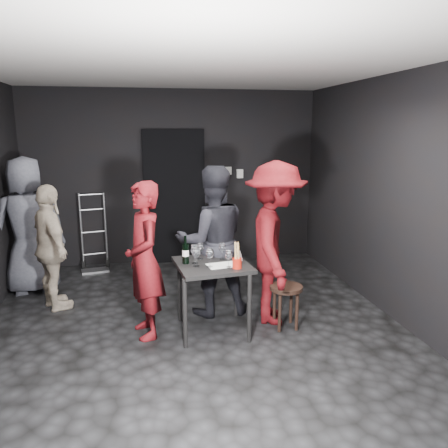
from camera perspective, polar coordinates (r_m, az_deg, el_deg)
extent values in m
cube|color=black|center=(4.87, -4.07, -13.26)|extent=(4.50, 5.00, 0.02)
cube|color=silver|center=(4.44, -4.63, 20.03)|extent=(4.50, 5.00, 0.02)
cube|color=black|center=(6.93, -6.58, 6.02)|extent=(4.50, 0.04, 2.70)
cube|color=black|center=(2.07, 3.27, -9.05)|extent=(4.50, 0.04, 2.70)
cube|color=black|center=(5.20, 21.18, 3.17)|extent=(0.04, 5.00, 2.70)
cube|color=black|center=(6.91, -6.48, 3.50)|extent=(0.95, 0.10, 2.10)
cube|color=#B7B7B2|center=(6.98, 0.46, 6.97)|extent=(0.12, 0.06, 0.12)
cube|color=#B7B7B2|center=(7.02, 2.07, 6.59)|extent=(0.10, 0.06, 0.14)
cylinder|color=#B2B2B7|center=(6.86, -18.13, -1.05)|extent=(0.03, 0.03, 1.17)
cylinder|color=#B2B2B7|center=(6.82, -15.20, -0.94)|extent=(0.03, 0.03, 1.17)
cube|color=#B2B2B7|center=(6.88, -16.47, -5.86)|extent=(0.39, 0.22, 0.03)
cylinder|color=black|center=(7.02, -17.82, -5.02)|extent=(0.04, 0.16, 0.16)
cylinder|color=black|center=(6.98, -14.94, -4.94)|extent=(0.04, 0.16, 0.16)
cube|color=black|center=(4.52, -1.53, -5.36)|extent=(0.72, 0.72, 0.04)
cylinder|color=black|center=(4.32, -5.11, -11.60)|extent=(0.04, 0.04, 0.71)
cylinder|color=black|center=(4.42, 3.34, -11.02)|extent=(0.04, 0.04, 0.71)
cylinder|color=black|center=(4.91, -5.83, -8.60)|extent=(0.04, 0.04, 0.71)
cylinder|color=black|center=(4.99, 1.58, -8.16)|extent=(0.04, 0.04, 0.71)
cylinder|color=black|center=(4.73, 8.12, -8.24)|extent=(0.35, 0.35, 0.04)
cylinder|color=black|center=(4.93, 8.74, -10.44)|extent=(0.04, 0.04, 0.41)
cylinder|color=black|center=(4.88, 6.61, -10.65)|extent=(0.04, 0.04, 0.41)
cylinder|color=black|center=(4.71, 7.29, -11.52)|extent=(0.04, 0.04, 0.41)
cylinder|color=black|center=(4.77, 9.49, -11.29)|extent=(0.04, 0.04, 0.41)
imported|color=maroon|center=(4.48, -10.38, -3.99)|extent=(0.55, 0.71, 1.72)
imported|color=black|center=(4.92, -1.56, -0.90)|extent=(0.98, 0.58, 1.95)
imported|color=#560B0F|center=(4.74, 6.71, -0.56)|extent=(0.93, 1.47, 2.11)
imported|color=#C6B39B|center=(5.47, -21.64, -2.97)|extent=(0.78, 0.96, 1.48)
imported|color=#555662|center=(6.10, -24.26, 1.30)|extent=(1.13, 0.79, 2.10)
cube|color=white|center=(4.44, -0.23, -5.40)|extent=(0.33, 0.25, 0.00)
cylinder|color=black|center=(4.49, -5.03, -3.89)|extent=(0.07, 0.07, 0.21)
cylinder|color=black|center=(4.45, -5.07, -2.10)|extent=(0.03, 0.03, 0.08)
cylinder|color=white|center=(4.48, -5.04, -3.78)|extent=(0.07, 0.07, 0.07)
cylinder|color=#B51B0D|center=(4.34, 1.71, -5.14)|extent=(0.09, 0.09, 0.10)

